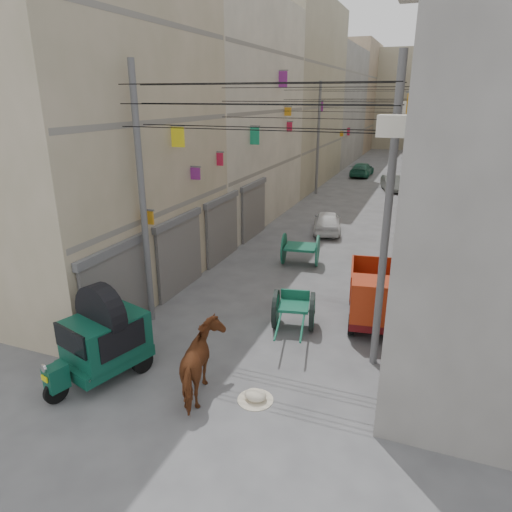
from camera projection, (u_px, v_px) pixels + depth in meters
The scene contains 18 objects.
ground at pixel (137, 486), 8.65m from camera, with size 140.00×140.00×0.00m, color #4C4D4F.
building_row_left at pixel (287, 102), 39.24m from camera, with size 8.00×62.00×14.00m.
building_row_right at pixel (493, 104), 33.78m from camera, with size 8.00×62.00×14.00m.
end_cap_building at pixel (409, 100), 64.52m from camera, with size 22.00×10.00×13.00m, color #A0967E.
shutters_left at pixel (203, 239), 18.62m from camera, with size 0.18×14.40×2.88m.
signboards at pixel (352, 161), 26.56m from camera, with size 8.22×40.52×5.67m.
ac_units at pixel (409, 78), 11.68m from camera, with size 0.70×6.55×3.35m.
utility_poles at pixel (336, 161), 22.27m from camera, with size 7.40×22.20×8.00m.
overhead_cables at pixel (326, 102), 19.07m from camera, with size 7.40×22.52×1.12m.
auto_rickshaw at pixel (103, 336), 11.72m from camera, with size 2.11×2.90×1.97m.
tonga_cart at pixel (294, 310), 14.36m from camera, with size 1.57×2.89×1.24m.
mini_truck at pixel (374, 300), 14.42m from camera, with size 1.98×3.52×1.87m.
second_cart at pixel (301, 249), 19.80m from camera, with size 1.73×1.57×1.37m.
feed_sack at pixel (255, 395), 11.07m from camera, with size 0.55×0.44×0.27m, color beige.
horse at pixel (203, 363), 11.04m from camera, with size 0.95×2.08×1.76m, color maroon.
distant_car_white at pixel (327, 222), 24.60m from camera, with size 1.40×3.48×1.19m, color white.
distant_car_grey at pixel (392, 183), 35.51m from camera, with size 1.21×3.47×1.14m, color #5A5F5C.
distant_car_green at pixel (362, 170), 41.85m from camera, with size 1.69×4.16×1.21m, color #22644E.
Camera 1 is at (4.54, -5.43, 7.00)m, focal length 32.00 mm.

